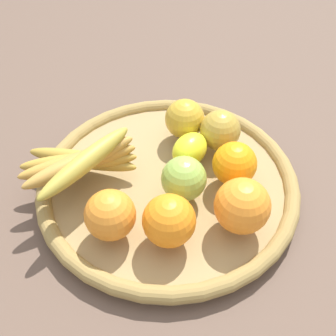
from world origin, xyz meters
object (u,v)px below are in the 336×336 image
(apple_2, at_px, (220,130))
(lemon_0, at_px, (190,150))
(banana_bunch, at_px, (81,161))
(apple_1, at_px, (184,179))
(orange_3, at_px, (235,164))
(apple_0, at_px, (185,119))
(orange_2, at_px, (110,215))
(orange_0, at_px, (242,206))
(orange_1, at_px, (169,221))

(apple_2, xyz_separation_m, lemon_0, (0.04, 0.05, -0.01))
(banana_bunch, bearing_deg, apple_1, -170.32)
(orange_3, bearing_deg, apple_0, -34.97)
(orange_2, bearing_deg, orange_0, -154.96)
(apple_1, height_order, orange_2, orange_2)
(orange_2, bearing_deg, apple_0, -96.34)
(orange_1, bearing_deg, banana_bunch, -18.41)
(apple_2, bearing_deg, apple_1, 80.94)
(apple_0, height_order, orange_1, orange_1)
(apple_1, relative_size, orange_3, 0.99)
(banana_bunch, xyz_separation_m, lemon_0, (-0.15, -0.10, -0.01))
(apple_1, relative_size, apple_2, 1.01)
(banana_bunch, relative_size, apple_0, 2.70)
(banana_bunch, bearing_deg, orange_3, -159.15)
(apple_0, height_order, apple_2, same)
(apple_0, relative_size, orange_2, 0.95)
(apple_2, distance_m, lemon_0, 0.07)
(banana_bunch, xyz_separation_m, apple_0, (-0.12, -0.16, -0.01))
(banana_bunch, distance_m, apple_2, 0.24)
(lemon_0, bearing_deg, apple_0, -63.25)
(orange_0, bearing_deg, orange_3, -68.70)
(banana_bunch, distance_m, orange_1, 0.18)
(orange_2, relative_size, lemon_0, 1.05)
(apple_1, bearing_deg, apple_0, -71.15)
(orange_2, xyz_separation_m, lemon_0, (-0.06, -0.18, -0.01))
(lemon_0, bearing_deg, orange_2, 71.95)
(apple_1, distance_m, orange_3, 0.09)
(apple_1, height_order, banana_bunch, banana_bunch)
(apple_2, height_order, orange_1, orange_1)
(banana_bunch, relative_size, orange_2, 2.57)
(banana_bunch, relative_size, orange_3, 2.68)
(apple_1, height_order, apple_0, same)
(banana_bunch, relative_size, orange_0, 2.33)
(apple_0, height_order, orange_2, orange_2)
(apple_0, distance_m, orange_1, 0.23)
(apple_1, height_order, orange_0, orange_0)
(apple_0, xyz_separation_m, orange_2, (0.03, 0.24, 0.00))
(banana_bunch, xyz_separation_m, apple_2, (-0.18, -0.16, -0.01))
(apple_1, bearing_deg, apple_2, -99.06)
(apple_2, distance_m, orange_3, 0.08)
(banana_bunch, height_order, apple_2, banana_bunch)
(orange_3, bearing_deg, apple_2, -58.03)
(banana_bunch, bearing_deg, orange_2, 139.32)
(orange_1, relative_size, orange_3, 1.07)
(orange_1, distance_m, orange_3, 0.15)
(orange_0, bearing_deg, apple_1, -14.19)
(lemon_0, bearing_deg, apple_1, 101.57)
(apple_1, distance_m, orange_0, 0.10)
(apple_0, bearing_deg, orange_0, 131.73)
(apple_1, xyz_separation_m, orange_2, (0.07, 0.10, 0.00))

